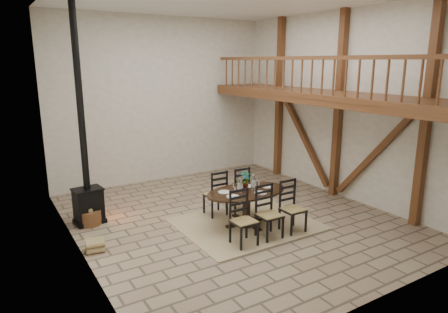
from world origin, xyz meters
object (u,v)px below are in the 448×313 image
log_basket (90,217)px  wood_stove (86,176)px  dining_table (249,208)px  log_stack (95,245)px

log_basket → wood_stove: bearing=81.6°
wood_stove → log_basket: 0.95m
dining_table → log_stack: 3.39m
dining_table → log_stack: (-3.32, 0.59, -0.32)m
dining_table → log_basket: size_ratio=4.24×
log_stack → dining_table: bearing=-10.1°
dining_table → log_stack: size_ratio=5.30×
wood_stove → log_stack: wood_stove is taller
wood_stove → dining_table: bearing=-40.8°
wood_stove → log_basket: wood_stove is taller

